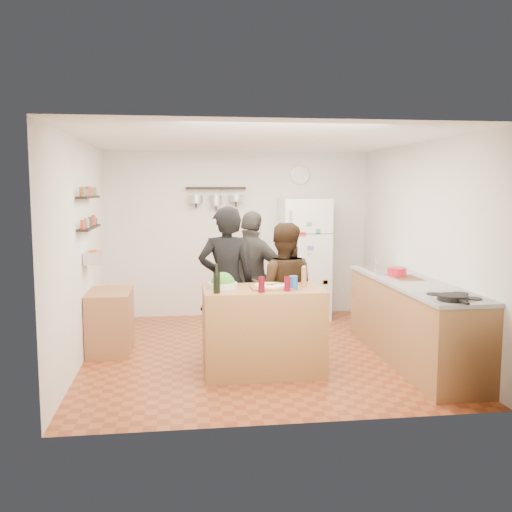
{
  "coord_description": "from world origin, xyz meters",
  "views": [
    {
      "loc": [
        -0.89,
        -6.57,
        1.96
      ],
      "look_at": [
        0.0,
        0.1,
        1.15
      ],
      "focal_mm": 40.0,
      "sensor_mm": 36.0,
      "label": 1
    }
  ],
  "objects": [
    {
      "name": "counter_run",
      "position": [
        1.7,
        -0.55,
        0.45
      ],
      "size": [
        0.63,
        2.63,
        0.9
      ],
      "primitive_type": "cube",
      "color": "#9E7042",
      "rests_on": "floor"
    },
    {
      "name": "fridge",
      "position": [
        0.95,
        1.75,
        0.9
      ],
      "size": [
        0.7,
        0.68,
        1.8
      ],
      "primitive_type": "cube",
      "color": "white",
      "rests_on": "floor"
    },
    {
      "name": "spice_shelf_upper",
      "position": [
        -1.93,
        0.2,
        1.85
      ],
      "size": [
        0.12,
        1.0,
        0.02
      ],
      "primitive_type": "cube",
      "color": "black",
      "rests_on": "left_wall"
    },
    {
      "name": "wine_glass_near",
      "position": [
        -0.09,
        -0.97,
        0.99
      ],
      "size": [
        0.07,
        0.07,
        0.16
      ],
      "primitive_type": "cylinder",
      "color": "#4F0612",
      "rests_on": "prep_island"
    },
    {
      "name": "pepper_mill",
      "position": [
        0.41,
        -0.68,
        1.0
      ],
      "size": [
        0.06,
        0.06,
        0.18
      ],
      "primitive_type": "cylinder",
      "color": "olive",
      "rests_on": "prep_island"
    },
    {
      "name": "pizza_board",
      "position": [
        0.04,
        -0.75,
        0.92
      ],
      "size": [
        0.42,
        0.34,
        0.02
      ],
      "primitive_type": "cube",
      "color": "brown",
      "rests_on": "prep_island"
    },
    {
      "name": "wine_bottle",
      "position": [
        -0.54,
        -0.95,
        1.01
      ],
      "size": [
        0.07,
        0.07,
        0.21
      ],
      "primitive_type": "cylinder",
      "color": "black",
      "rests_on": "prep_island"
    },
    {
      "name": "prep_island",
      "position": [
        -0.04,
        -0.73,
        0.46
      ],
      "size": [
        1.25,
        0.72,
        0.91
      ],
      "primitive_type": "cube",
      "color": "#A26E3B",
      "rests_on": "floor"
    },
    {
      "name": "skillet",
      "position": [
        1.6,
        -1.67,
        0.95
      ],
      "size": [
        0.28,
        0.28,
        0.05
      ],
      "primitive_type": "cylinder",
      "color": "black",
      "rests_on": "stove_top"
    },
    {
      "name": "spice_shelf_lower",
      "position": [
        -1.93,
        0.2,
        1.5
      ],
      "size": [
        0.12,
        1.0,
        0.02
      ],
      "primitive_type": "cube",
      "color": "black",
      "rests_on": "left_wall"
    },
    {
      "name": "sink",
      "position": [
        1.7,
        0.3,
        0.92
      ],
      "size": [
        0.5,
        0.8,
        0.03
      ],
      "primitive_type": "cube",
      "color": "silver",
      "rests_on": "counter_run"
    },
    {
      "name": "produce_basket",
      "position": [
        -1.9,
        0.2,
        1.15
      ],
      "size": [
        0.18,
        0.35,
        0.14
      ],
      "primitive_type": "cube",
      "color": "silver",
      "rests_on": "left_wall"
    },
    {
      "name": "salt_canister",
      "position": [
        0.26,
        -0.85,
        0.98
      ],
      "size": [
        0.09,
        0.09,
        0.14
      ],
      "primitive_type": "cylinder",
      "color": "#1C519B",
      "rests_on": "prep_island"
    },
    {
      "name": "pot_rack",
      "position": [
        -0.35,
        2.0,
        1.95
      ],
      "size": [
        0.9,
        0.04,
        0.04
      ],
      "primitive_type": "cube",
      "color": "black",
      "rests_on": "back_wall"
    },
    {
      "name": "side_table",
      "position": [
        -1.74,
        0.31,
        0.36
      ],
      "size": [
        0.5,
        0.8,
        0.73
      ],
      "primitive_type": "cube",
      "color": "#AB7047",
      "rests_on": "floor"
    },
    {
      "name": "room_shell",
      "position": [
        0.0,
        0.39,
        1.25
      ],
      "size": [
        4.2,
        4.2,
        4.2
      ],
      "color": "brown",
      "rests_on": "ground"
    },
    {
      "name": "person_back",
      "position": [
        -0.01,
        0.35,
        0.84
      ],
      "size": [
        1.03,
        0.91,
        1.68
      ],
      "primitive_type": "imported",
      "rotation": [
        0.0,
        0.0,
        2.51
      ],
      "color": "#2E2C29",
      "rests_on": "floor"
    },
    {
      "name": "wall_clock",
      "position": [
        0.95,
        2.08,
        2.15
      ],
      "size": [
        0.3,
        0.03,
        0.3
      ],
      "primitive_type": "cylinder",
      "rotation": [
        1.57,
        0.0,
        0.0
      ],
      "color": "silver",
      "rests_on": "back_wall"
    },
    {
      "name": "wine_glass_far",
      "position": [
        0.18,
        -0.93,
        0.99
      ],
      "size": [
        0.06,
        0.06,
        0.15
      ],
      "primitive_type": "cylinder",
      "color": "#5D0713",
      "rests_on": "prep_island"
    },
    {
      "name": "stove_top",
      "position": [
        1.7,
        -1.5,
        0.91
      ],
      "size": [
        0.6,
        0.62,
        0.02
      ],
      "primitive_type": "cube",
      "color": "white",
      "rests_on": "counter_run"
    },
    {
      "name": "person_left",
      "position": [
        -0.38,
        -0.16,
        0.88
      ],
      "size": [
        0.66,
        0.45,
        1.76
      ],
      "primitive_type": "imported",
      "rotation": [
        0.0,
        0.0,
        3.09
      ],
      "color": "black",
      "rests_on": "floor"
    },
    {
      "name": "salad_bowl",
      "position": [
        -0.46,
        -0.68,
        0.94
      ],
      "size": [
        0.3,
        0.3,
        0.06
      ],
      "primitive_type": "cylinder",
      "color": "silver",
      "rests_on": "prep_island"
    },
    {
      "name": "red_bowl",
      "position": [
        1.65,
        -0.17,
        0.97
      ],
      "size": [
        0.23,
        0.23,
        0.1
      ],
      "primitive_type": "cylinder",
      "color": "#B11427",
      "rests_on": "counter_run"
    },
    {
      "name": "pizza",
      "position": [
        0.04,
        -0.75,
        0.94
      ],
      "size": [
        0.34,
        0.34,
        0.02
      ],
      "primitive_type": "cylinder",
      "color": "beige",
      "rests_on": "pizza_board"
    },
    {
      "name": "cutting_board",
      "position": [
        1.7,
        -0.37,
        0.91
      ],
      "size": [
        0.3,
        0.4,
        0.02
      ],
      "primitive_type": "cube",
      "color": "#936135",
      "rests_on": "counter_run"
    },
    {
      "name": "person_center",
      "position": [
        0.27,
        -0.23,
        0.78
      ],
      "size": [
        0.88,
        0.75,
        1.57
      ],
      "primitive_type": "imported",
      "rotation": [
        0.0,
        0.0,
        2.91
      ],
      "color": "black",
      "rests_on": "floor"
    }
  ]
}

